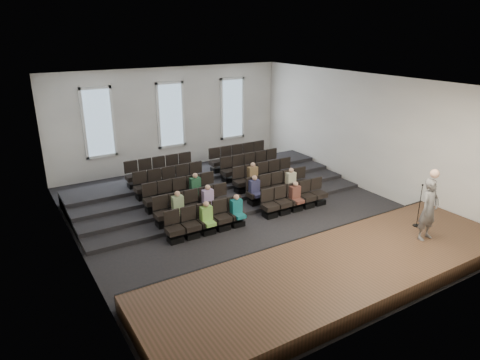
# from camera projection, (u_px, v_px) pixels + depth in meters

# --- Properties ---
(ground) EXTENTS (14.00, 14.00, 0.00)m
(ground) POSITION_uv_depth(u_px,v_px,m) (245.00, 215.00, 16.32)
(ground) COLOR black
(ground) RESTS_ON ground
(ceiling) EXTENTS (12.00, 14.00, 0.02)m
(ceiling) POSITION_uv_depth(u_px,v_px,m) (246.00, 82.00, 14.63)
(ceiling) COLOR white
(ceiling) RESTS_ON ground
(wall_back) EXTENTS (12.00, 0.04, 5.00)m
(wall_back) POSITION_uv_depth(u_px,v_px,m) (171.00, 119.00, 21.13)
(wall_back) COLOR white
(wall_back) RESTS_ON ground
(wall_front) EXTENTS (12.00, 0.04, 5.00)m
(wall_front) POSITION_uv_depth(u_px,v_px,m) (406.00, 224.00, 9.82)
(wall_front) COLOR white
(wall_front) RESTS_ON ground
(wall_left) EXTENTS (0.04, 14.00, 5.00)m
(wall_left) POSITION_uv_depth(u_px,v_px,m) (71.00, 181.00, 12.54)
(wall_left) COLOR white
(wall_left) RESTS_ON ground
(wall_right) EXTENTS (0.04, 14.00, 5.00)m
(wall_right) POSITION_uv_depth(u_px,v_px,m) (364.00, 132.00, 18.41)
(wall_right) COLOR white
(wall_right) RESTS_ON ground
(stage) EXTENTS (11.80, 3.60, 0.50)m
(stage) POSITION_uv_depth(u_px,v_px,m) (340.00, 271.00, 12.13)
(stage) COLOR #4E3121
(stage) RESTS_ON ground
(stage_lip) EXTENTS (11.80, 0.06, 0.52)m
(stage_lip) POSITION_uv_depth(u_px,v_px,m) (300.00, 245.00, 13.55)
(stage_lip) COLOR black
(stage_lip) RESTS_ON ground
(risers) EXTENTS (11.80, 4.80, 0.60)m
(risers) POSITION_uv_depth(u_px,v_px,m) (207.00, 186.00, 18.81)
(risers) COLOR black
(risers) RESTS_ON ground
(seating_rows) EXTENTS (6.80, 4.70, 1.67)m
(seating_rows) POSITION_uv_depth(u_px,v_px,m) (225.00, 186.00, 17.33)
(seating_rows) COLOR black
(seating_rows) RESTS_ON ground
(windows) EXTENTS (8.44, 0.10, 3.24)m
(windows) POSITION_uv_depth(u_px,v_px,m) (171.00, 115.00, 21.01)
(windows) COLOR white
(windows) RESTS_ON wall_back
(audience) EXTENTS (5.45, 2.64, 1.10)m
(audience) POSITION_uv_depth(u_px,v_px,m) (237.00, 193.00, 16.24)
(audience) COLOR #80C24D
(audience) RESTS_ON seating_rows
(speaker) EXTENTS (0.75, 0.51, 1.98)m
(speaker) POSITION_uv_depth(u_px,v_px,m) (429.00, 209.00, 13.14)
(speaker) COLOR #5B5856
(speaker) RESTS_ON stage
(mic_stand) EXTENTS (0.25, 0.25, 1.49)m
(mic_stand) POSITION_uv_depth(u_px,v_px,m) (418.00, 214.00, 14.16)
(mic_stand) COLOR black
(mic_stand) RESTS_ON stage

